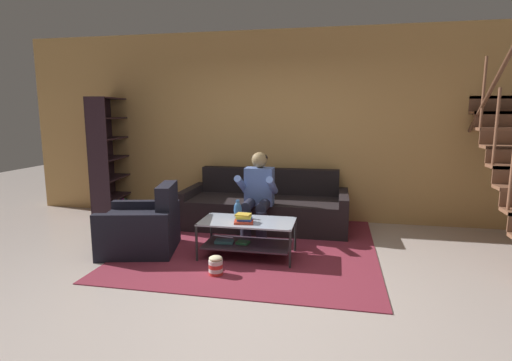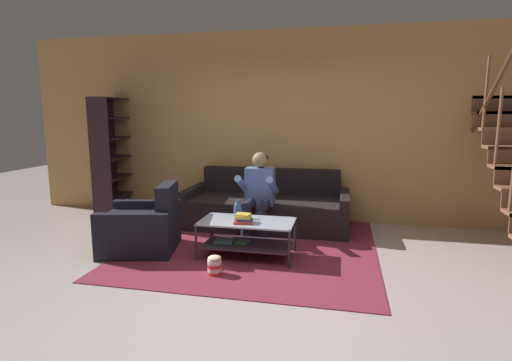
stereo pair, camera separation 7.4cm
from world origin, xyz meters
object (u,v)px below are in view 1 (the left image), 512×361
object	(u,v)px
bookshelf	(110,169)
popcorn_tub	(216,266)
armchair	(142,229)
coffee_table	(247,233)
couch	(265,208)
book_stack	(244,219)
person_seated_center	(258,192)
vase	(238,209)

from	to	relation	value
bookshelf	popcorn_tub	distance (m)	3.21
armchair	popcorn_tub	size ratio (longest dim) A/B	4.81
armchair	coffee_table	bearing A→B (deg)	2.86
couch	book_stack	xyz separation A→B (m)	(0.00, -1.39, 0.21)
book_stack	armchair	distance (m)	1.29
couch	person_seated_center	distance (m)	0.67
person_seated_center	bookshelf	distance (m)	2.68
bookshelf	popcorn_tub	xyz separation A→B (m)	(2.40, -2.02, -0.66)
couch	popcorn_tub	world-z (taller)	couch
couch	armchair	size ratio (longest dim) A/B	2.36
couch	person_seated_center	world-z (taller)	person_seated_center
coffee_table	popcorn_tub	bearing A→B (deg)	-107.66
vase	armchair	world-z (taller)	armchair
person_seated_center	popcorn_tub	bearing A→B (deg)	-97.70
couch	popcorn_tub	distance (m)	1.91
couch	bookshelf	size ratio (longest dim) A/B	1.25
popcorn_tub	armchair	bearing A→B (deg)	153.85
bookshelf	popcorn_tub	world-z (taller)	bookshelf
coffee_table	vase	size ratio (longest dim) A/B	5.08
person_seated_center	coffee_table	world-z (taller)	person_seated_center
book_stack	bookshelf	world-z (taller)	bookshelf
book_stack	bookshelf	bearing A→B (deg)	149.57
couch	bookshelf	distance (m)	2.63
vase	bookshelf	world-z (taller)	bookshelf
person_seated_center	book_stack	bearing A→B (deg)	-89.78
person_seated_center	book_stack	size ratio (longest dim) A/B	4.74
popcorn_tub	vase	bearing A→B (deg)	85.43
vase	coffee_table	bearing A→B (deg)	-41.70
person_seated_center	bookshelf	xyz separation A→B (m)	(-2.58, 0.70, 0.13)
armchair	bookshelf	bearing A→B (deg)	131.37
person_seated_center	vase	bearing A→B (deg)	-101.35
coffee_table	popcorn_tub	xyz separation A→B (m)	(-0.19, -0.60, -0.18)
couch	bookshelf	bearing A→B (deg)	177.18
person_seated_center	vase	world-z (taller)	person_seated_center
coffee_table	book_stack	distance (m)	0.21
person_seated_center	bookshelf	world-z (taller)	bookshelf
couch	book_stack	bearing A→B (deg)	-89.87
vase	popcorn_tub	xyz separation A→B (m)	(-0.06, -0.72, -0.43)
person_seated_center	bookshelf	size ratio (longest dim) A/B	0.60
coffee_table	popcorn_tub	world-z (taller)	coffee_table
coffee_table	couch	bearing A→B (deg)	90.51
couch	coffee_table	world-z (taller)	couch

